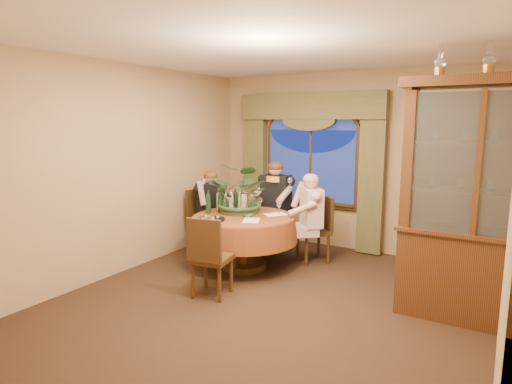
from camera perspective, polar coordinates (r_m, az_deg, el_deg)
The scene contains 34 objects.
floor at distance 5.04m, azimuth 1.98°, elevation -14.49°, with size 5.00×5.00×0.00m, color black.
wall_back at distance 6.94m, azimuth 12.09°, elevation 3.91°, with size 4.50×4.50×0.00m, color #9C7C52.
wall_right at distance 4.09m, azimuth 30.89°, elevation -1.00°, with size 5.00×5.00×0.00m, color #9C7C52.
ceiling at distance 4.67m, azimuth 2.19°, elevation 18.73°, with size 5.00×5.00×0.00m, color white.
window at distance 7.10m, azimuth 7.29°, elevation 3.35°, with size 1.62×0.10×1.32m, color navy, non-canonical shape.
arched_transom at distance 7.06m, azimuth 7.42°, elevation 9.66°, with size 1.60×0.06×0.44m, color navy, non-canonical shape.
drapery_left at distance 7.53m, azimuth -0.09°, elevation 2.87°, with size 0.38×0.14×2.32m, color #4B4824.
drapery_right at distance 6.72m, azimuth 15.17°, elevation 1.73°, with size 0.38×0.14×2.32m, color #4B4824.
swag_valance at distance 6.99m, azimuth 7.19°, elevation 11.31°, with size 2.45×0.16×0.42m, color #4B4824, non-canonical shape.
dining_table at distance 6.02m, azimuth -1.65°, elevation -6.66°, with size 1.50×1.50×0.75m, color maroon.
china_cabinet at distance 4.82m, azimuth 27.34°, elevation -1.27°, with size 1.52×0.60×2.48m, color #391C0C.
oil_lamp_left at distance 4.83m, azimuth 23.35°, elevation 15.84°, with size 0.11×0.11×0.34m, color #A5722D, non-canonical shape.
oil_lamp_center at distance 4.79m, azimuth 28.67°, elevation 15.53°, with size 0.11×0.11×0.34m, color #A5722D, non-canonical shape.
chair_right at distance 6.32m, azimuth 7.63°, elevation -4.98°, with size 0.42×0.42×0.96m, color black.
chair_back_right at distance 6.90m, azimuth 1.81°, elevation -3.66°, with size 0.42×0.42×0.96m, color black.
chair_back at distance 6.83m, azimuth -6.87°, elevation -3.85°, with size 0.42×0.42×0.96m, color black.
chair_front_left at distance 5.10m, azimuth -5.90°, elevation -8.50°, with size 0.42×0.42×0.96m, color black.
person_pink at distance 6.15m, azimuth 7.38°, elevation -3.63°, with size 0.47×0.43×1.32m, color beige, non-canonical shape.
person_back at distance 6.77m, azimuth -6.05°, elevation -2.51°, with size 0.46×0.42×1.29m, color black, non-canonical shape.
person_scarf at distance 6.83m, azimuth 2.68°, elevation -1.78°, with size 0.51×0.47×1.43m, color black, non-canonical shape.
stoneware_vase at distance 6.08m, azimuth -1.77°, elevation -1.43°, with size 0.16×0.16×0.30m, color tan, non-canonical shape.
centerpiece_plant at distance 6.04m, azimuth -1.83°, elevation 2.86°, with size 0.93×1.03×0.80m, color #2D4E2D.
olive_bowl at distance 5.84m, azimuth -1.10°, elevation -3.15°, with size 0.14×0.14×0.04m, color #48522B.
cheese_platter at distance 5.68m, azimuth -6.05°, elevation -3.67°, with size 0.37×0.37×0.02m, color black.
wine_bottle_0 at distance 6.24m, azimuth -2.74°, elevation -1.00°, with size 0.07×0.07×0.33m, color black.
wine_bottle_1 at distance 6.12m, azimuth -3.35°, elevation -1.21°, with size 0.07×0.07×0.33m, color tan.
wine_bottle_2 at distance 6.13m, azimuth -4.78°, elevation -1.20°, with size 0.07×0.07×0.33m, color black.
wine_bottle_3 at distance 6.08m, azimuth -6.37°, elevation -1.33°, with size 0.07×0.07×0.33m, color black.
wine_bottle_4 at distance 6.24m, azimuth -4.98°, elevation -1.02°, with size 0.07×0.07×0.33m, color tan.
tasting_paper_0 at distance 5.64m, azimuth -0.64°, elevation -3.79°, with size 0.21×0.30×0.00m, color white.
tasting_paper_1 at distance 6.00m, azimuth 2.58°, elevation -2.99°, with size 0.21×0.30×0.00m, color white.
wine_glass_person_pink at distance 6.00m, azimuth 3.09°, elevation -2.16°, with size 0.07×0.07×0.18m, color silver, non-canonical shape.
wine_glass_person_back at distance 6.33m, azimuth -4.09°, elevation -1.55°, with size 0.07×0.07×0.18m, color silver, non-canonical shape.
wine_glass_person_scarf at distance 6.34m, azimuth 0.60°, elevation -1.51°, with size 0.07×0.07×0.18m, color silver, non-canonical shape.
Camera 1 is at (2.21, -4.04, 2.05)m, focal length 30.00 mm.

